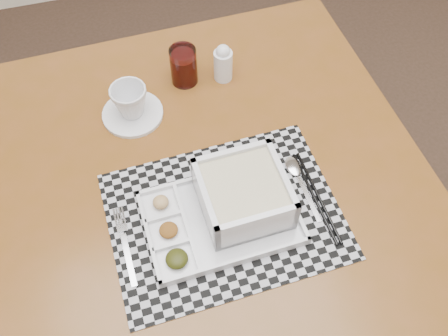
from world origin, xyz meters
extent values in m
cube|color=#5D3911|center=(0.17, 0.72, 0.73)|extent=(1.04, 1.04, 0.04)
cylinder|color=#5D3911|center=(-0.30, 1.16, 0.36)|extent=(0.05, 0.05, 0.71)
cylinder|color=#5D3911|center=(0.61, 1.19, 0.36)|extent=(0.05, 0.05, 0.71)
cube|color=#5D3911|center=(0.16, 1.15, 0.67)|extent=(0.87, 0.06, 0.08)
cube|color=#5D3911|center=(-0.26, 0.71, 0.67)|extent=(0.06, 0.87, 0.08)
cube|color=#5D3911|center=(0.60, 0.73, 0.67)|extent=(0.06, 0.87, 0.08)
cube|color=#9C9CA3|center=(0.19, 0.60, 0.76)|extent=(0.50, 0.38, 0.00)
cube|color=silver|center=(0.18, 0.59, 0.76)|extent=(0.33, 0.23, 0.01)
cube|color=silver|center=(0.17, 0.70, 0.77)|extent=(0.32, 0.02, 0.01)
cube|color=silver|center=(0.18, 0.49, 0.77)|extent=(0.32, 0.02, 0.01)
cube|color=silver|center=(0.02, 0.59, 0.77)|extent=(0.02, 0.22, 0.01)
cube|color=silver|center=(0.33, 0.60, 0.77)|extent=(0.02, 0.22, 0.01)
cube|color=silver|center=(0.10, 0.59, 0.77)|extent=(0.01, 0.20, 0.01)
cube|color=silver|center=(0.06, 0.56, 0.77)|extent=(0.08, 0.01, 0.01)
cube|color=silver|center=(0.06, 0.62, 0.77)|extent=(0.08, 0.01, 0.01)
ellipsoid|color=black|center=(0.06, 0.52, 0.78)|extent=(0.05, 0.05, 0.02)
ellipsoid|color=#48230C|center=(0.06, 0.59, 0.78)|extent=(0.04, 0.04, 0.02)
ellipsoid|color=#987245|center=(0.06, 0.66, 0.78)|extent=(0.03, 0.03, 0.02)
cube|color=silver|center=(0.23, 0.61, 0.77)|extent=(0.18, 0.18, 0.01)
cube|color=silver|center=(0.23, 0.69, 0.81)|extent=(0.18, 0.02, 0.09)
cube|color=silver|center=(0.23, 0.53, 0.81)|extent=(0.18, 0.02, 0.09)
cube|color=silver|center=(0.15, 0.61, 0.81)|extent=(0.02, 0.18, 0.09)
cube|color=silver|center=(0.31, 0.61, 0.81)|extent=(0.02, 0.18, 0.09)
cube|color=#C2B590|center=(0.23, 0.61, 0.81)|extent=(0.16, 0.16, 0.08)
cube|color=silver|center=(-0.03, 0.56, 0.76)|extent=(0.02, 0.12, 0.00)
cube|color=silver|center=(-0.03, 0.63, 0.76)|extent=(0.02, 0.02, 0.00)
cube|color=silver|center=(-0.04, 0.66, 0.76)|extent=(0.00, 0.04, 0.00)
cube|color=silver|center=(-0.04, 0.66, 0.76)|extent=(0.00, 0.04, 0.00)
cube|color=silver|center=(-0.03, 0.66, 0.76)|extent=(0.00, 0.04, 0.00)
cube|color=silver|center=(-0.02, 0.66, 0.76)|extent=(0.00, 0.04, 0.00)
cube|color=silver|center=(0.37, 0.59, 0.76)|extent=(0.01, 0.12, 0.00)
ellipsoid|color=silver|center=(0.37, 0.68, 0.76)|extent=(0.04, 0.06, 0.01)
cylinder|color=black|center=(0.39, 0.59, 0.76)|extent=(0.01, 0.24, 0.01)
cylinder|color=black|center=(0.40, 0.59, 0.76)|extent=(0.01, 0.24, 0.01)
cylinder|color=silver|center=(0.05, 0.94, 0.76)|extent=(0.15, 0.15, 0.01)
imported|color=silver|center=(0.05, 0.94, 0.81)|extent=(0.11, 0.11, 0.08)
cylinder|color=white|center=(0.20, 1.02, 0.81)|extent=(0.07, 0.07, 0.10)
cylinder|color=#390504|center=(0.20, 1.02, 0.80)|extent=(0.06, 0.06, 0.08)
cylinder|color=silver|center=(0.29, 1.00, 0.80)|extent=(0.05, 0.05, 0.08)
sphere|color=silver|center=(0.29, 1.00, 0.84)|extent=(0.04, 0.04, 0.04)
camera|label=1|loc=(0.05, 0.11, 1.70)|focal=40.00mm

